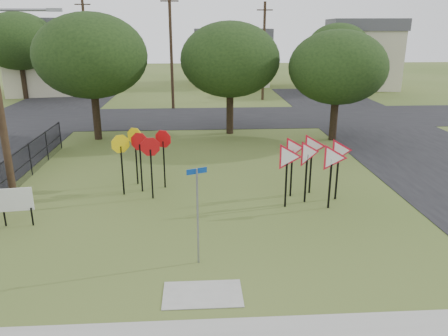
# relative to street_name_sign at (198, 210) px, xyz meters

# --- Properties ---
(ground) EXTENTS (140.00, 140.00, 0.00)m
(ground) POSITION_rel_street_name_sign_xyz_m (0.09, 0.80, -1.64)
(ground) COLOR #425720
(street_right) EXTENTS (8.00, 50.00, 0.02)m
(street_right) POSITION_rel_street_name_sign_xyz_m (12.09, 10.80, -1.63)
(street_right) COLOR black
(street_right) RESTS_ON ground
(street_far) EXTENTS (60.00, 8.00, 0.02)m
(street_far) POSITION_rel_street_name_sign_xyz_m (0.09, 20.80, -1.63)
(street_far) COLOR black
(street_far) RESTS_ON ground
(curb_pad) EXTENTS (2.00, 1.20, 0.02)m
(curb_pad) POSITION_rel_street_name_sign_xyz_m (0.09, -1.60, -1.63)
(curb_pad) COLOR gray
(curb_pad) RESTS_ON ground
(street_name_sign) EXTENTS (0.55, 0.25, 2.85)m
(street_name_sign) POSITION_rel_street_name_sign_xyz_m (0.00, 0.00, 0.00)
(street_name_sign) COLOR gray
(street_name_sign) RESTS_ON ground
(stop_sign_cluster) EXTENTS (2.29, 1.95, 2.48)m
(stop_sign_cluster) POSITION_rel_street_name_sign_xyz_m (-2.18, 5.88, 0.20)
(stop_sign_cluster) COLOR black
(stop_sign_cluster) RESTS_ON ground
(yield_sign_cluster) EXTENTS (3.21, 1.72, 2.51)m
(yield_sign_cluster) POSITION_rel_street_name_sign_xyz_m (4.32, 4.41, 0.20)
(yield_sign_cluster) COLOR black
(yield_sign_cluster) RESTS_ON ground
(info_board) EXTENTS (1.08, 0.18, 1.36)m
(info_board) POSITION_rel_street_name_sign_xyz_m (-6.07, 2.82, -0.73)
(info_board) COLOR black
(info_board) RESTS_ON ground
(far_pole_a) EXTENTS (1.40, 0.24, 9.00)m
(far_pole_a) POSITION_rel_street_name_sign_xyz_m (-1.91, 24.80, 2.96)
(far_pole_a) COLOR #39281A
(far_pole_a) RESTS_ON ground
(far_pole_b) EXTENTS (1.40, 0.24, 8.50)m
(far_pole_b) POSITION_rel_street_name_sign_xyz_m (6.09, 28.80, 2.71)
(far_pole_b) COLOR #39281A
(far_pole_b) RESTS_ON ground
(far_pole_c) EXTENTS (1.40, 0.24, 9.00)m
(far_pole_c) POSITION_rel_street_name_sign_xyz_m (-9.91, 30.80, 2.96)
(far_pole_c) COLOR #39281A
(far_pole_c) RESTS_ON ground
(fence_run) EXTENTS (0.05, 11.55, 1.50)m
(fence_run) POSITION_rel_street_name_sign_xyz_m (-7.51, 7.05, -0.86)
(fence_run) COLOR black
(fence_run) RESTS_ON ground
(house_left) EXTENTS (10.58, 8.88, 7.20)m
(house_left) POSITION_rel_street_name_sign_xyz_m (-13.91, 34.80, 2.01)
(house_left) COLOR beige
(house_left) RESTS_ON ground
(house_mid) EXTENTS (8.40, 8.40, 6.20)m
(house_mid) POSITION_rel_street_name_sign_xyz_m (4.09, 40.80, 1.51)
(house_mid) COLOR beige
(house_mid) RESTS_ON ground
(house_right) EXTENTS (8.30, 8.30, 7.20)m
(house_right) POSITION_rel_street_name_sign_xyz_m (18.09, 36.80, 2.01)
(house_right) COLOR beige
(house_right) RESTS_ON ground
(tree_near_left) EXTENTS (6.40, 6.40, 7.27)m
(tree_near_left) POSITION_rel_street_name_sign_xyz_m (-5.91, 14.80, 3.21)
(tree_near_left) COLOR black
(tree_near_left) RESTS_ON ground
(tree_near_mid) EXTENTS (6.00, 6.00, 6.80)m
(tree_near_mid) POSITION_rel_street_name_sign_xyz_m (2.09, 15.80, 2.90)
(tree_near_mid) COLOR black
(tree_near_mid) RESTS_ON ground
(tree_near_right) EXTENTS (5.60, 5.60, 6.33)m
(tree_near_right) POSITION_rel_street_name_sign_xyz_m (8.09, 13.80, 2.58)
(tree_near_right) COLOR black
(tree_near_right) RESTS_ON ground
(tree_far_left) EXTENTS (6.80, 6.80, 7.73)m
(tree_far_left) POSITION_rel_street_name_sign_xyz_m (-15.91, 30.80, 3.53)
(tree_far_left) COLOR black
(tree_far_left) RESTS_ON ground
(tree_far_right) EXTENTS (6.00, 6.00, 6.80)m
(tree_far_right) POSITION_rel_street_name_sign_xyz_m (14.09, 32.80, 2.90)
(tree_far_right) COLOR black
(tree_far_right) RESTS_ON ground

